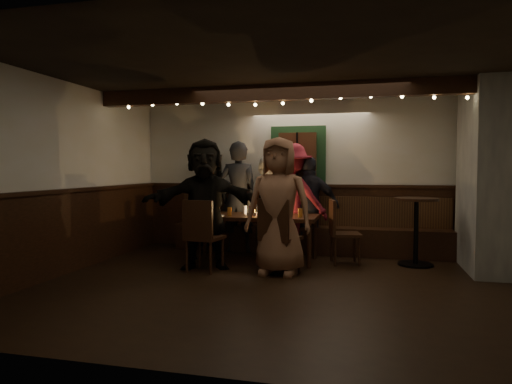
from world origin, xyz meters
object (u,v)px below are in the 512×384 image
(chair_near_left, at_px, (201,231))
(person_c, at_px, (266,204))
(dining_table, at_px, (253,219))
(person_a, at_px, (209,200))
(chair_end, at_px, (339,228))
(person_d, at_px, (292,199))
(person_g, at_px, (279,206))
(chair_near_right, at_px, (277,232))
(person_b, at_px, (238,197))
(person_e, at_px, (310,206))
(person_f, at_px, (205,203))
(high_top, at_px, (416,223))

(chair_near_left, xyz_separation_m, person_c, (0.52, 1.70, 0.25))
(dining_table, height_order, person_a, person_a)
(chair_end, height_order, person_d, person_d)
(person_d, xyz_separation_m, person_g, (0.07, -1.48, 0.00))
(chair_near_right, height_order, person_a, person_a)
(person_b, height_order, person_d, person_b)
(person_d, height_order, person_e, person_d)
(chair_near_right, bearing_deg, person_a, 134.22)
(chair_near_left, height_order, person_e, person_e)
(person_a, distance_m, person_c, 1.02)
(person_a, bearing_deg, chair_near_left, 121.53)
(person_a, relative_size, person_d, 0.94)
(person_f, bearing_deg, person_g, -23.06)
(chair_near_left, relative_size, person_a, 0.58)
(person_a, height_order, person_e, person_a)
(chair_near_right, bearing_deg, person_b, 123.06)
(person_b, bearing_deg, person_g, 123.51)
(person_g, bearing_deg, chair_near_right, -131.68)
(high_top, xyz_separation_m, person_c, (-2.38, 0.53, 0.19))
(chair_end, bearing_deg, person_d, 143.09)
(chair_near_right, relative_size, person_f, 0.55)
(person_c, bearing_deg, person_b, 7.01)
(chair_near_right, relative_size, chair_end, 1.07)
(person_b, bearing_deg, person_a, -9.07)
(person_d, bearing_deg, person_c, -1.31)
(high_top, relative_size, person_f, 0.54)
(high_top, xyz_separation_m, person_a, (-3.39, 0.53, 0.24))
(person_b, relative_size, person_c, 1.16)
(dining_table, relative_size, person_f, 1.07)
(chair_near_left, distance_m, chair_end, 2.06)
(dining_table, relative_size, high_top, 1.99)
(person_g, bearing_deg, person_f, 177.82)
(person_a, xyz_separation_m, person_f, (0.45, -1.43, 0.06))
(dining_table, relative_size, person_b, 1.05)
(dining_table, distance_m, person_e, 1.08)
(chair_near_right, xyz_separation_m, person_d, (-0.05, 1.50, 0.34))
(dining_table, distance_m, person_g, 1.01)
(chair_near_left, distance_m, chair_near_right, 1.04)
(person_g, bearing_deg, high_top, 32.75)
(dining_table, xyz_separation_m, chair_near_left, (-0.48, -0.95, -0.08))
(dining_table, bearing_deg, chair_near_right, -56.41)
(dining_table, height_order, chair_end, chair_end)
(chair_end, bearing_deg, person_g, -131.07)
(person_d, xyz_separation_m, person_e, (0.30, 0.03, -0.11))
(person_a, relative_size, person_c, 1.06)
(person_c, xyz_separation_m, person_f, (-0.57, -1.43, 0.11))
(high_top, distance_m, person_c, 2.44)
(person_c, bearing_deg, person_a, -3.56)
(chair_near_left, bearing_deg, chair_end, 29.41)
(chair_near_left, distance_m, person_g, 1.12)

